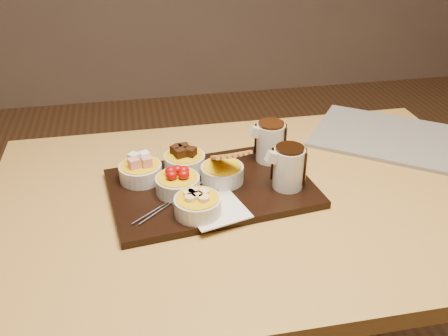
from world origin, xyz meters
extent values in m
cube|color=tan|center=(0.00, 0.00, 0.73)|extent=(1.20, 0.80, 0.04)
cylinder|color=tan|center=(-0.54, 0.34, 0.35)|extent=(0.06, 0.06, 0.71)
cylinder|color=tan|center=(0.54, 0.34, 0.35)|extent=(0.06, 0.06, 0.71)
cube|color=black|center=(-0.09, 0.04, 0.76)|extent=(0.49, 0.35, 0.02)
cube|color=white|center=(-0.10, -0.07, 0.77)|extent=(0.15, 0.15, 0.00)
cylinder|color=beige|center=(-0.25, 0.09, 0.79)|extent=(0.10, 0.10, 0.04)
cylinder|color=beige|center=(-0.14, 0.12, 0.79)|extent=(0.10, 0.10, 0.04)
cylinder|color=beige|center=(-0.17, 0.02, 0.79)|extent=(0.10, 0.10, 0.04)
cylinder|color=beige|center=(-0.06, 0.05, 0.79)|extent=(0.10, 0.10, 0.04)
cylinder|color=beige|center=(-0.14, -0.07, 0.79)|extent=(0.10, 0.10, 0.04)
cylinder|color=silver|center=(0.08, 0.00, 0.82)|extent=(0.08, 0.08, 0.10)
cylinder|color=silver|center=(0.08, 0.13, 0.82)|extent=(0.08, 0.08, 0.10)
cube|color=beige|center=(0.43, 0.22, 0.76)|extent=(0.47, 0.46, 0.01)
camera|label=1|loc=(-0.25, -0.93, 1.38)|focal=40.00mm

